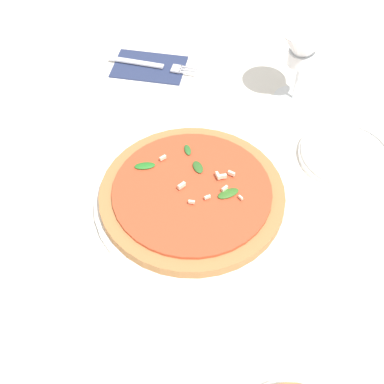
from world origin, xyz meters
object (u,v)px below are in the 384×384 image
at_px(side_plate_white, 346,155).
at_px(pizza_arugula_main, 192,197).
at_px(wine_glass, 302,51).
at_px(fork, 152,65).

bearing_deg(side_plate_white, pizza_arugula_main, -129.93).
distance_m(wine_glass, side_plate_white, 0.21).
relative_size(pizza_arugula_main, wine_glass, 2.06).
height_order(pizza_arugula_main, fork, pizza_arugula_main).
relative_size(fork, side_plate_white, 1.12).
bearing_deg(wine_glass, fork, -169.89).
xyz_separation_m(pizza_arugula_main, wine_glass, (0.05, 0.34, 0.10)).
bearing_deg(wine_glass, pizza_arugula_main, -97.78).
bearing_deg(side_plate_white, fork, 173.21).
xyz_separation_m(pizza_arugula_main, fork, (-0.25, 0.28, -0.01)).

